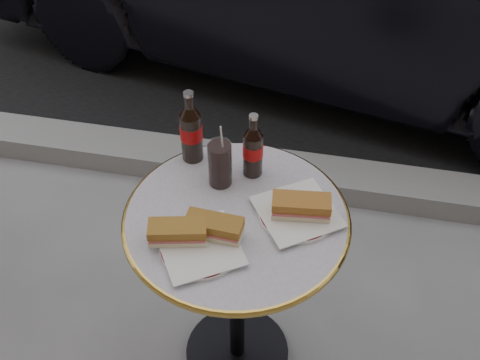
% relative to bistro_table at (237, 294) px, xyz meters
% --- Properties ---
extents(ground, '(80.00, 80.00, 0.00)m').
position_rel_bistro_table_xyz_m(ground, '(0.00, 0.00, -0.37)').
color(ground, gray).
rests_on(ground, ground).
extents(curb, '(40.00, 0.20, 0.12)m').
position_rel_bistro_table_xyz_m(curb, '(0.00, 0.90, -0.32)').
color(curb, gray).
rests_on(curb, ground).
extents(bistro_table, '(0.62, 0.62, 0.73)m').
position_rel_bistro_table_xyz_m(bistro_table, '(0.00, 0.00, 0.00)').
color(bistro_table, '#BAB2C4').
rests_on(bistro_table, ground).
extents(plate_left, '(0.27, 0.27, 0.01)m').
position_rel_bistro_table_xyz_m(plate_left, '(-0.07, -0.13, 0.37)').
color(plate_left, silver).
rests_on(plate_left, bistro_table).
extents(plate_right, '(0.28, 0.28, 0.01)m').
position_rel_bistro_table_xyz_m(plate_right, '(0.16, 0.03, 0.37)').
color(plate_right, white).
rests_on(plate_right, bistro_table).
extents(sandwich_left_a, '(0.16, 0.10, 0.05)m').
position_rel_bistro_table_xyz_m(sandwich_left_a, '(-0.13, -0.12, 0.40)').
color(sandwich_left_a, '#9A6827').
rests_on(sandwich_left_a, plate_left).
extents(sandwich_left_b, '(0.15, 0.08, 0.05)m').
position_rel_bistro_table_xyz_m(sandwich_left_b, '(-0.04, -0.08, 0.40)').
color(sandwich_left_b, '#936225').
rests_on(sandwich_left_b, plate_left).
extents(sandwich_right, '(0.16, 0.09, 0.05)m').
position_rel_bistro_table_xyz_m(sandwich_right, '(0.17, 0.03, 0.40)').
color(sandwich_right, '#A6672A').
rests_on(sandwich_right, plate_right).
extents(cola_bottle_left, '(0.08, 0.08, 0.24)m').
position_rel_bistro_table_xyz_m(cola_bottle_left, '(-0.17, 0.21, 0.48)').
color(cola_bottle_left, black).
rests_on(cola_bottle_left, bistro_table).
extents(cola_bottle_right, '(0.06, 0.06, 0.21)m').
position_rel_bistro_table_xyz_m(cola_bottle_right, '(0.01, 0.18, 0.47)').
color(cola_bottle_right, black).
rests_on(cola_bottle_right, bistro_table).
extents(cola_glass, '(0.09, 0.09, 0.14)m').
position_rel_bistro_table_xyz_m(cola_glass, '(-0.07, 0.12, 0.44)').
color(cola_glass, black).
rests_on(cola_glass, bistro_table).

